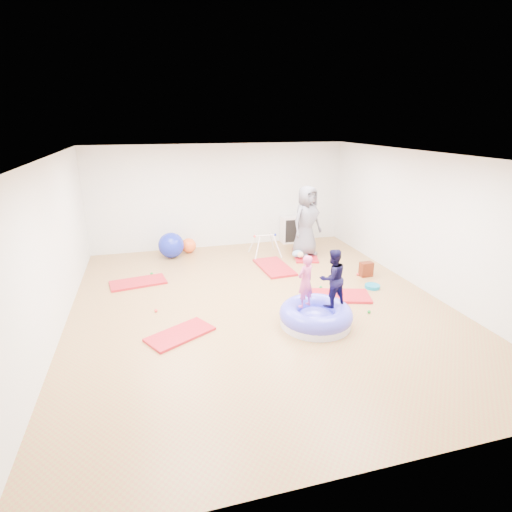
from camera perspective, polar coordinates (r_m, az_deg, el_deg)
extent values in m
cube|color=#A4643F|center=(7.75, 0.59, -7.00)|extent=(7.00, 8.00, 0.01)
cube|color=silver|center=(7.00, 0.67, 14.09)|extent=(7.00, 8.00, 0.01)
cube|color=silver|center=(11.06, -5.11, 8.46)|extent=(7.00, 0.01, 2.80)
cube|color=silver|center=(3.86, 17.49, -12.98)|extent=(7.00, 0.01, 2.80)
cube|color=silver|center=(7.17, -27.36, 0.65)|extent=(0.01, 8.00, 2.80)
cube|color=silver|center=(8.85, 23.06, 4.39)|extent=(0.01, 8.00, 2.80)
cube|color=red|center=(6.84, -10.79, -10.92)|extent=(1.22, 1.01, 0.05)
cube|color=red|center=(9.09, -16.49, -3.64)|extent=(1.25, 0.77, 0.05)
cube|color=red|center=(9.61, 2.63, -1.59)|extent=(0.74, 1.36, 0.05)
cube|color=red|center=(8.24, 11.59, -5.59)|extent=(1.40, 0.98, 0.05)
cube|color=red|center=(10.53, 7.02, 0.11)|extent=(0.85, 1.26, 0.05)
cylinder|color=silver|center=(7.12, 8.49, -9.10)|extent=(1.23, 1.23, 0.14)
torus|color=#4747E5|center=(7.06, 8.54, -8.17)|extent=(1.27, 1.27, 0.34)
ellipsoid|color=#4747E5|center=(7.10, 8.51, -8.74)|extent=(0.68, 0.68, 0.30)
imported|color=#CB488A|center=(6.82, 7.09, -3.23)|extent=(0.40, 0.35, 0.93)
imported|color=black|center=(6.90, 10.89, -2.74)|extent=(0.56, 0.48, 1.03)
imported|color=#5C5B67|center=(10.25, 7.23, 4.98)|extent=(1.04, 0.88, 1.80)
ellipsoid|color=#7DA4CD|center=(10.25, 6.06, 0.33)|extent=(0.33, 0.21, 0.19)
sphere|color=beige|center=(10.11, 6.37, 0.19)|extent=(0.15, 0.15, 0.15)
sphere|color=#128426|center=(8.56, 9.24, -4.44)|extent=(0.06, 0.06, 0.06)
sphere|color=#F53938|center=(7.70, -14.10, -7.56)|extent=(0.06, 0.06, 0.06)
sphere|color=#F53938|center=(10.29, 8.01, -0.34)|extent=(0.06, 0.06, 0.06)
sphere|color=#128426|center=(7.71, 15.86, -7.68)|extent=(0.06, 0.06, 0.06)
sphere|color=#128426|center=(9.49, -14.69, -2.47)|extent=(0.06, 0.06, 0.06)
sphere|color=#F53938|center=(9.44, 14.32, -2.55)|extent=(0.06, 0.06, 0.06)
sphere|color=#F53938|center=(8.82, 10.65, -3.80)|extent=(0.06, 0.06, 0.06)
sphere|color=#1521AD|center=(10.49, -12.03, 1.51)|extent=(0.66, 0.66, 0.66)
sphere|color=#FF6027|center=(10.83, -9.59, 1.49)|extent=(0.39, 0.39, 0.39)
cylinder|color=white|center=(10.09, 0.22, 1.11)|extent=(0.21, 0.22, 0.57)
cylinder|color=white|center=(10.54, -0.49, 1.88)|extent=(0.21, 0.22, 0.57)
cylinder|color=white|center=(10.24, 3.09, 1.34)|extent=(0.21, 0.22, 0.57)
cylinder|color=white|center=(10.68, 2.27, 2.10)|extent=(0.21, 0.22, 0.57)
cylinder|color=white|center=(10.32, 1.29, 2.94)|extent=(0.55, 0.03, 0.03)
sphere|color=#F53938|center=(10.24, -0.20, 2.83)|extent=(0.07, 0.07, 0.07)
sphere|color=#1521AD|center=(10.39, 2.75, 3.05)|extent=(0.07, 0.07, 0.07)
cube|color=white|center=(11.65, 5.47, 3.83)|extent=(0.76, 0.37, 0.76)
cube|color=black|center=(11.48, 5.78, 3.61)|extent=(0.65, 0.02, 0.65)
cube|color=white|center=(11.60, 5.56, 3.76)|extent=(0.02, 0.26, 0.67)
cube|color=white|center=(11.60, 5.56, 3.76)|extent=(0.67, 0.26, 0.02)
cylinder|color=#0A729A|center=(8.84, 16.28, -4.19)|extent=(0.32, 0.32, 0.07)
cube|color=#A73613|center=(9.41, 15.46, -1.84)|extent=(0.30, 0.19, 0.33)
cylinder|color=yellow|center=(6.90, -7.74, -10.55)|extent=(0.19, 0.19, 0.03)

